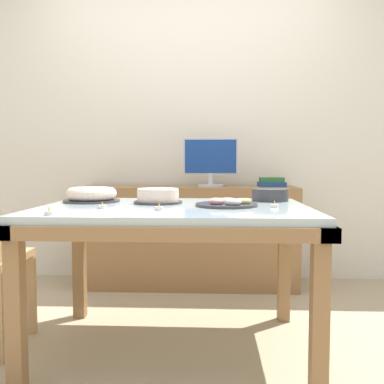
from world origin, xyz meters
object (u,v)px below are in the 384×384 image
at_px(plate_stack, 270,195).
at_px(tealight_near_cakes, 102,206).
at_px(cake_chocolate_round, 158,196).
at_px(tealight_near_front, 275,205).
at_px(book_stack, 272,182).
at_px(pastry_platter, 227,204).
at_px(cake_golden_bundt, 92,195).
at_px(computer_monitor, 211,162).
at_px(tealight_left_edge, 157,198).
at_px(tealight_centre, 49,213).
at_px(tealight_right_edge, 159,208).

xyz_separation_m(plate_stack, tealight_near_cakes, (-0.87, -0.46, -0.02)).
height_order(cake_chocolate_round, tealight_near_front, cake_chocolate_round).
height_order(book_stack, pastry_platter, book_stack).
bearing_deg(cake_golden_bundt, cake_chocolate_round, -9.79).
height_order(computer_monitor, cake_chocolate_round, computer_monitor).
bearing_deg(pastry_platter, cake_chocolate_round, 158.74).
bearing_deg(tealight_near_front, tealight_left_edge, 147.74).
relative_size(computer_monitor, pastry_platter, 1.33).
bearing_deg(tealight_centre, cake_chocolate_round, 54.51).
distance_m(book_stack, tealight_near_front, 1.24).
distance_m(plate_stack, tealight_near_front, 0.37).
height_order(cake_golden_bundt, tealight_near_front, cake_golden_bundt).
bearing_deg(computer_monitor, plate_stack, -67.83).
xyz_separation_m(plate_stack, tealight_near_front, (-0.03, -0.37, -0.02)).
bearing_deg(pastry_platter, tealight_near_cakes, -167.15).
distance_m(computer_monitor, tealight_near_cakes, 1.43).
bearing_deg(pastry_platter, cake_golden_bundt, 164.42).
bearing_deg(pastry_platter, tealight_right_edge, -148.66).
xyz_separation_m(computer_monitor, tealight_centre, (-0.67, -1.58, -0.21)).
height_order(tealight_left_edge, tealight_near_cakes, same).
xyz_separation_m(book_stack, tealight_near_cakes, (-0.99, -1.32, -0.06)).
height_order(book_stack, tealight_centre, book_stack).
bearing_deg(cake_chocolate_round, computer_monitor, 74.72).
height_order(computer_monitor, tealight_near_cakes, computer_monitor).
distance_m(pastry_platter, tealight_near_front, 0.24).
bearing_deg(cake_chocolate_round, book_stack, 53.75).
height_order(tealight_left_edge, tealight_right_edge, same).
height_order(computer_monitor, tealight_right_edge, computer_monitor).
height_order(cake_golden_bundt, plate_stack, cake_golden_bundt).
bearing_deg(cake_chocolate_round, tealight_right_edge, -82.04).
xyz_separation_m(tealight_near_front, tealight_right_edge, (-0.56, -0.15, 0.00)).
xyz_separation_m(computer_monitor, tealight_left_edge, (-0.31, -0.83, -0.21)).
relative_size(cake_chocolate_round, tealight_centre, 6.63).
relative_size(tealight_left_edge, tealight_right_edge, 1.00).
height_order(book_stack, tealight_left_edge, book_stack).
relative_size(cake_golden_bundt, tealight_centre, 7.91).
bearing_deg(cake_chocolate_round, plate_stack, 15.37).
bearing_deg(plate_stack, book_stack, 81.65).
xyz_separation_m(plate_stack, tealight_centre, (-1.02, -0.72, -0.02)).
distance_m(tealight_near_front, tealight_near_cakes, 0.84).
bearing_deg(tealight_left_edge, cake_chocolate_round, -81.55).
relative_size(tealight_near_front, tealight_centre, 1.00).
relative_size(computer_monitor, tealight_near_front, 10.60).
xyz_separation_m(cake_golden_bundt, tealight_near_cakes, (0.15, -0.35, -0.03)).
relative_size(cake_chocolate_round, tealight_left_edge, 6.63).
bearing_deg(tealight_near_front, tealight_right_edge, -165.29).
distance_m(plate_stack, tealight_centre, 1.26).
bearing_deg(tealight_near_front, tealight_centre, -160.43).
bearing_deg(tealight_centre, tealight_near_front, 19.57).
bearing_deg(tealight_right_edge, tealight_centre, -154.70).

